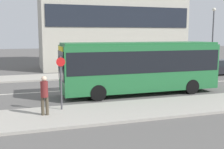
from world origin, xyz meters
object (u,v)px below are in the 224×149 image
Objects in this scene: street_lamp at (213,32)px; bus_stop_sign at (61,79)px; city_bus at (140,64)px; pedestrian_near_stop at (44,93)px; parked_car_0 at (218,68)px.

bus_stop_sign is at bearing -147.97° from street_lamp.
bus_stop_sign is 20.03m from street_lamp.
city_bus is 1.60× the size of street_lamp.
city_bus is at bearing 27.51° from bus_stop_sign.
city_bus is 3.83× the size of bus_stop_sign.
city_bus is at bearing -139.29° from pedestrian_near_stop.
bus_stop_sign is at bearing -151.93° from parked_car_0.
pedestrian_near_stop is at bearing -152.09° from city_bus.
parked_car_0 is 3.97m from street_lamp.
pedestrian_near_stop is at bearing -139.31° from bus_stop_sign.
city_bus is 2.33× the size of parked_car_0.
bus_stop_sign reaches higher than parked_car_0.
pedestrian_near_stop is 21.23m from street_lamp.
parked_car_0 is 19.42m from pedestrian_near_stop.
street_lamp is (11.38, 7.69, 2.13)m from city_bus.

